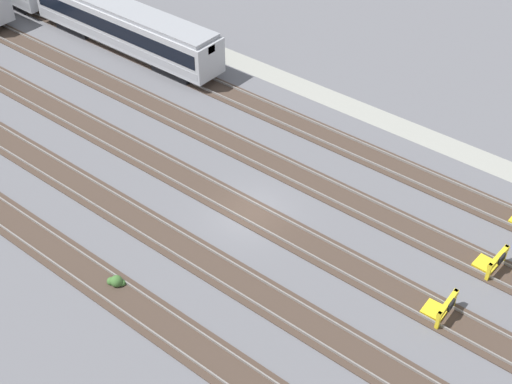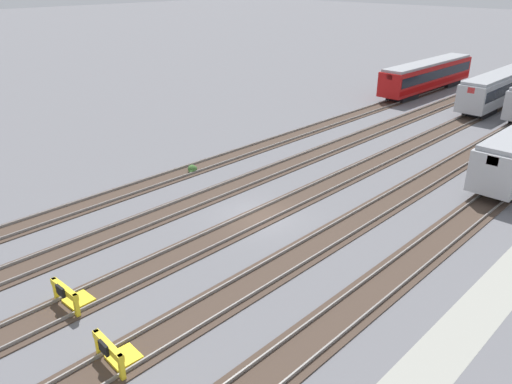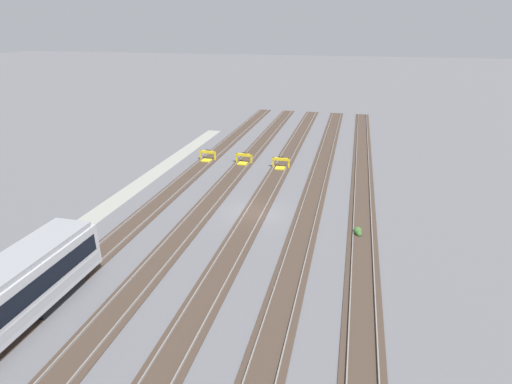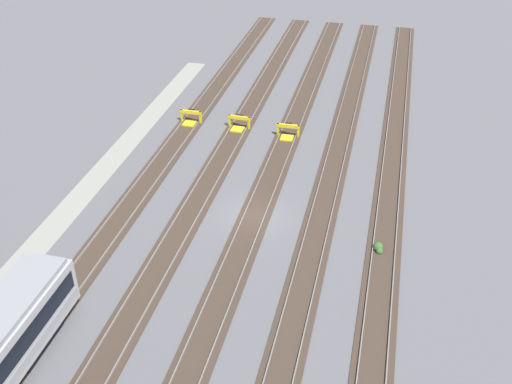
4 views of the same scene
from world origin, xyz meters
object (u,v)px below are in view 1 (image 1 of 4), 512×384
Objects in this scene: weed_clump at (116,281)px; bumper_stop_middle_track at (442,308)px; bumper_stop_near_inner_track at (492,262)px; subway_car_front_row_left_inner at (125,26)px.

bumper_stop_middle_track is at bearing -148.13° from weed_clump.
weed_clump is (14.54, 13.24, -0.27)m from bumper_stop_near_inner_track.
weed_clump is at bearing 42.32° from bumper_stop_near_inner_track.
subway_car_front_row_left_inner reaches higher than bumper_stop_near_inner_track.
subway_car_front_row_left_inner is 19.57× the size of weed_clump.
bumper_stop_near_inner_track is at bearing -97.17° from bumper_stop_middle_track.
bumper_stop_near_inner_track is (-32.61, 4.52, -1.53)m from subway_car_front_row_left_inner.
bumper_stop_middle_track is at bearing 164.18° from subway_car_front_row_left_inner.
subway_car_front_row_left_inner is 32.96m from bumper_stop_near_inner_track.
weed_clump is at bearing 31.87° from bumper_stop_middle_track.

